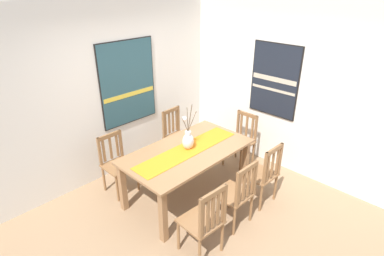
# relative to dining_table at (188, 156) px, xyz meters

# --- Properties ---
(ground_plane) EXTENTS (6.40, 6.40, 0.03)m
(ground_plane) POSITION_rel_dining_table_xyz_m (-0.12, -0.47, -0.68)
(ground_plane) COLOR #8E7051
(wall_back) EXTENTS (6.40, 0.12, 2.70)m
(wall_back) POSITION_rel_dining_table_xyz_m (-0.12, 1.39, 0.69)
(wall_back) COLOR silver
(wall_back) RESTS_ON ground_plane
(wall_side) EXTENTS (0.12, 6.40, 2.70)m
(wall_side) POSITION_rel_dining_table_xyz_m (1.74, -0.47, 0.69)
(wall_side) COLOR silver
(wall_side) RESTS_ON ground_plane
(dining_table) EXTENTS (1.83, 1.00, 0.77)m
(dining_table) POSITION_rel_dining_table_xyz_m (0.00, 0.00, 0.00)
(dining_table) COLOR #8E6642
(dining_table) RESTS_ON ground_plane
(table_runner) EXTENTS (1.68, 0.36, 0.01)m
(table_runner) POSITION_rel_dining_table_xyz_m (0.00, -0.00, 0.11)
(table_runner) COLOR orange
(table_runner) RESTS_ON dining_table
(centerpiece_vase) EXTENTS (0.24, 0.15, 0.63)m
(centerpiece_vase) POSITION_rel_dining_table_xyz_m (0.03, 0.02, 0.25)
(centerpiece_vase) COLOR silver
(centerpiece_vase) RESTS_ON dining_table
(chair_0) EXTENTS (0.42, 0.42, 0.89)m
(chair_0) POSITION_rel_dining_table_xyz_m (-0.62, 0.85, -0.20)
(chair_0) COLOR brown
(chair_0) RESTS_ON ground_plane
(chair_1) EXTENTS (0.45, 0.45, 0.96)m
(chair_1) POSITION_rel_dining_table_xyz_m (-0.64, -0.91, -0.17)
(chair_1) COLOR brown
(chair_1) RESTS_ON ground_plane
(chair_2) EXTENTS (0.42, 0.42, 0.91)m
(chair_2) POSITION_rel_dining_table_xyz_m (1.25, -0.03, -0.19)
(chair_2) COLOR brown
(chair_2) RESTS_ON ground_plane
(chair_3) EXTENTS (0.43, 0.43, 0.93)m
(chair_3) POSITION_rel_dining_table_xyz_m (0.63, -0.85, -0.19)
(chair_3) COLOR brown
(chair_3) RESTS_ON ground_plane
(chair_4) EXTENTS (0.42, 0.42, 0.93)m
(chair_4) POSITION_rel_dining_table_xyz_m (0.01, -0.86, -0.18)
(chair_4) COLOR brown
(chair_4) RESTS_ON ground_plane
(chair_5) EXTENTS (0.44, 0.44, 0.92)m
(chair_5) POSITION_rel_dining_table_xyz_m (0.61, 0.87, -0.18)
(chair_5) COLOR brown
(chair_5) RESTS_ON ground_plane
(painting_on_back_wall) EXTENTS (1.00, 0.05, 1.33)m
(painting_on_back_wall) POSITION_rel_dining_table_xyz_m (0.01, 1.32, 0.78)
(painting_on_back_wall) COLOR black
(painting_on_side_wall) EXTENTS (0.05, 0.82, 1.17)m
(painting_on_side_wall) POSITION_rel_dining_table_xyz_m (1.68, -0.29, 0.80)
(painting_on_side_wall) COLOR black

